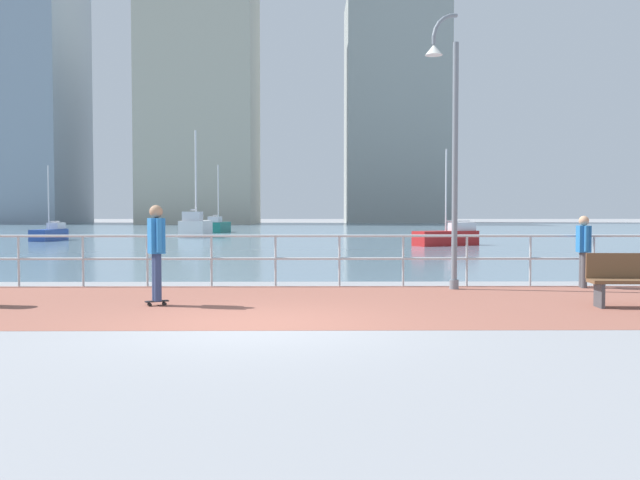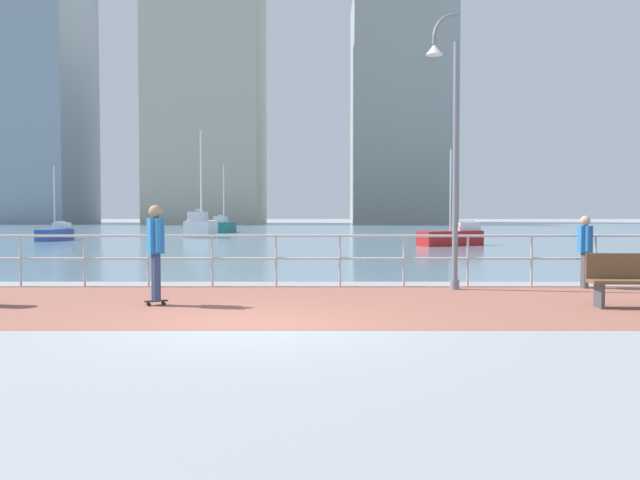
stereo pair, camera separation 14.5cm
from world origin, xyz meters
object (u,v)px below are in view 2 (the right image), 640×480
object	(u,v)px
skateboarder	(156,245)
sailboat_teal	(56,233)
sailboat_white	(453,236)
lamppost	(450,137)
bystander	(585,246)
park_bench	(637,280)
sailboat_blue	(224,226)
sailboat_navy	(201,227)

from	to	relation	value
skateboarder	sailboat_teal	size ratio (longest dim) A/B	0.41
sailboat_white	skateboarder	bearing A→B (deg)	-113.53
lamppost	bystander	world-z (taller)	lamppost
park_bench	sailboat_blue	bearing A→B (deg)	106.92
park_bench	sailboat_teal	world-z (taller)	sailboat_teal
sailboat_blue	park_bench	bearing A→B (deg)	-73.08
park_bench	sailboat_teal	bearing A→B (deg)	126.69
sailboat_teal	sailboat_blue	size ratio (longest dim) A/B	0.79
lamppost	sailboat_navy	bearing A→B (deg)	108.97
sailboat_teal	sailboat_white	size ratio (longest dim) A/B	0.91
sailboat_teal	park_bench	bearing A→B (deg)	-53.31
bystander	lamppost	bearing A→B (deg)	-174.03
bystander	sailboat_blue	xyz separation A→B (m)	(-13.36, 39.94, -0.39)
sailboat_navy	sailboat_blue	world-z (taller)	sailboat_navy
bystander	sailboat_navy	size ratio (longest dim) A/B	0.22
sailboat_navy	sailboat_blue	size ratio (longest dim) A/B	1.29
bystander	sailboat_white	xyz separation A→B (m)	(0.74, 18.52, -0.46)
sailboat_navy	sailboat_teal	bearing A→B (deg)	-141.93
sailboat_white	sailboat_blue	size ratio (longest dim) A/B	0.87
sailboat_white	sailboat_blue	world-z (taller)	sailboat_blue
bystander	park_bench	xyz separation A→B (m)	(-0.29, -3.02, -0.43)
sailboat_blue	skateboarder	bearing A→B (deg)	-83.54
lamppost	skateboarder	xyz separation A→B (m)	(-5.55, -2.44, -2.13)
park_bench	sailboat_white	distance (m)	21.56
park_bench	sailboat_white	size ratio (longest dim) A/B	0.35
skateboarder	park_bench	bearing A→B (deg)	-1.85
sailboat_teal	sailboat_white	xyz separation A→B (m)	(21.51, -5.94, 0.04)
lamppost	sailboat_white	xyz separation A→B (m)	(3.72, 18.83, -2.73)
sailboat_navy	sailboat_teal	distance (m)	9.28
sailboat_teal	sailboat_blue	xyz separation A→B (m)	(7.41, 15.47, 0.11)
skateboarder	sailboat_navy	size ratio (longest dim) A/B	0.25
lamppost	park_bench	xyz separation A→B (m)	(2.69, -2.71, -2.70)
bystander	park_bench	distance (m)	3.06
skateboarder	bystander	distance (m)	8.95
lamppost	sailboat_blue	bearing A→B (deg)	104.47
skateboarder	lamppost	bearing A→B (deg)	23.73
lamppost	sailboat_navy	size ratio (longest dim) A/B	0.83
skateboarder	sailboat_teal	distance (m)	29.85
bystander	sailboat_blue	bearing A→B (deg)	108.49
lamppost	sailboat_teal	size ratio (longest dim) A/B	1.35
bystander	sailboat_blue	size ratio (longest dim) A/B	0.29
skateboarder	park_bench	distance (m)	8.26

